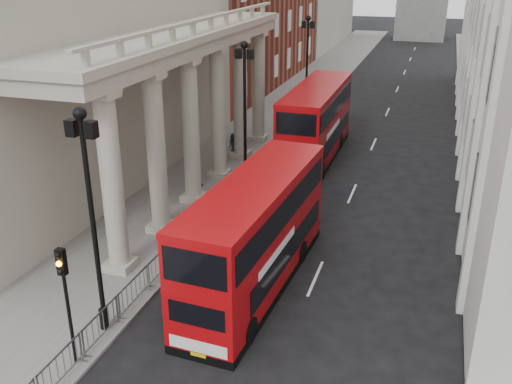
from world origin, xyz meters
TOP-DOWN VIEW (x-y plane):
  - sidewalk_west at (-3.00, 30.00)m, footprint 6.00×140.00m
  - sidewalk_east at (13.50, 30.00)m, footprint 3.00×140.00m
  - kerb at (-0.05, 30.00)m, footprint 0.20×140.00m
  - portico_building at (-10.50, 18.00)m, footprint 9.00×28.00m
  - lamp_post_south at (-0.60, 4.00)m, footprint 1.05×0.44m
  - lamp_post_mid at (-0.60, 20.00)m, footprint 1.05×0.44m
  - lamp_post_north at (-0.60, 36.00)m, footprint 1.05×0.44m
  - traffic_light at (-0.50, 1.98)m, footprint 0.28×0.33m
  - crowd_barriers at (-0.35, 2.23)m, footprint 0.50×18.75m
  - bus_near at (3.71, 8.74)m, footprint 3.23×10.97m
  - bus_far at (2.52, 25.66)m, footprint 2.81×11.47m
  - pedestrian_a at (-2.74, 12.42)m, footprint 0.75×0.60m
  - pedestrian_b at (-3.02, 17.97)m, footprint 1.08×1.00m
  - pedestrian_c at (-2.78, 23.93)m, footprint 0.95×0.88m

SIDE VIEW (x-z plane):
  - sidewalk_west at x=-3.00m, z-range 0.00..0.12m
  - sidewalk_east at x=13.50m, z-range 0.00..0.12m
  - kerb at x=-0.05m, z-range 0.00..0.14m
  - crowd_barriers at x=-0.35m, z-range 0.12..1.22m
  - pedestrian_c at x=-2.78m, z-range 0.12..1.75m
  - pedestrian_b at x=-3.02m, z-range 0.12..1.89m
  - pedestrian_a at x=-2.74m, z-range 0.12..1.92m
  - bus_near at x=3.71m, z-range 0.11..4.79m
  - bus_far at x=2.52m, z-range 0.11..5.06m
  - traffic_light at x=-0.50m, z-range 0.96..5.26m
  - lamp_post_south at x=-0.60m, z-range 0.75..9.07m
  - lamp_post_mid at x=-0.60m, z-range 0.75..9.07m
  - lamp_post_north at x=-0.60m, z-range 0.75..9.07m
  - portico_building at x=-10.50m, z-range 0.00..12.00m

